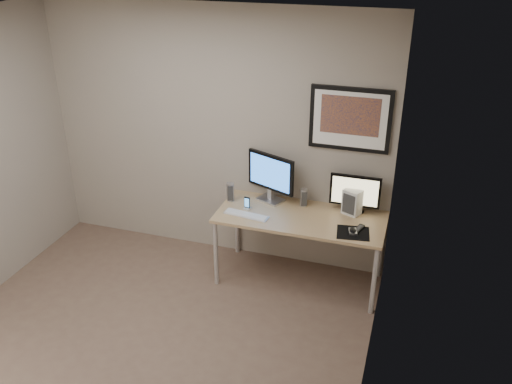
% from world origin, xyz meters
% --- Properties ---
extents(floor, '(3.60, 3.60, 0.00)m').
position_xyz_m(floor, '(0.00, 0.00, 0.00)').
color(floor, brown).
rests_on(floor, ground).
extents(room, '(3.60, 3.60, 3.60)m').
position_xyz_m(room, '(0.00, 0.45, 1.64)').
color(room, white).
rests_on(room, ground).
extents(desk, '(1.60, 0.70, 0.73)m').
position_xyz_m(desk, '(1.00, 1.35, 0.66)').
color(desk, olive).
rests_on(desk, floor).
extents(framed_art, '(0.75, 0.04, 0.60)m').
position_xyz_m(framed_art, '(1.35, 1.68, 1.62)').
color(framed_art, black).
rests_on(framed_art, room).
extents(monitor_large, '(0.51, 0.26, 0.49)m').
position_xyz_m(monitor_large, '(0.63, 1.57, 1.00)').
color(monitor_large, '#B8B8BD').
rests_on(monitor_large, desk).
extents(monitor_tv, '(0.48, 0.11, 0.38)m').
position_xyz_m(monitor_tv, '(1.46, 1.59, 0.93)').
color(monitor_tv, black).
rests_on(monitor_tv, desk).
extents(speaker_left, '(0.10, 0.10, 0.19)m').
position_xyz_m(speaker_left, '(0.25, 1.45, 0.82)').
color(speaker_left, '#B8B8BD').
rests_on(speaker_left, desk).
extents(speaker_right, '(0.09, 0.09, 0.18)m').
position_xyz_m(speaker_right, '(0.97, 1.56, 0.82)').
color(speaker_right, '#B8B8BD').
rests_on(speaker_right, desk).
extents(phone_dock, '(0.07, 0.07, 0.13)m').
position_xyz_m(phone_dock, '(0.47, 1.33, 0.80)').
color(phone_dock, black).
rests_on(phone_dock, desk).
extents(keyboard, '(0.45, 0.17, 0.02)m').
position_xyz_m(keyboard, '(0.50, 1.20, 0.74)').
color(keyboard, silver).
rests_on(keyboard, desk).
extents(mousepad, '(0.32, 0.29, 0.00)m').
position_xyz_m(mousepad, '(1.52, 1.18, 0.73)').
color(mousepad, black).
rests_on(mousepad, desk).
extents(mouse, '(0.09, 0.12, 0.04)m').
position_xyz_m(mouse, '(1.52, 1.18, 0.75)').
color(mouse, black).
rests_on(mouse, mousepad).
extents(remote, '(0.10, 0.20, 0.02)m').
position_xyz_m(remote, '(1.56, 1.24, 0.74)').
color(remote, black).
rests_on(remote, desk).
extents(fan_unit, '(0.20, 0.18, 0.25)m').
position_xyz_m(fan_unit, '(1.45, 1.54, 0.86)').
color(fan_unit, silver).
rests_on(fan_unit, desk).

